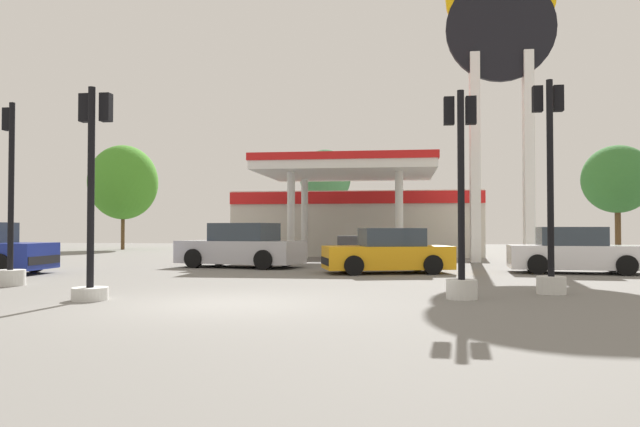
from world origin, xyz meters
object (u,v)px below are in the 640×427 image
object	(u,v)px
car_0	(575,252)
traffic_signal_2	(10,237)
car_2	(388,253)
tree_2	(617,179)
traffic_signal_3	(550,212)
tree_1	(325,178)
station_pole_sign	(501,55)
car_1	(241,247)
tree_0	(123,182)
traffic_signal_1	(92,216)
traffic_signal_0	(461,220)

from	to	relation	value
car_0	traffic_signal_2	distance (m)	16.38
car_2	tree_2	size ratio (longest dim) A/B	0.65
car_2	traffic_signal_3	world-z (taller)	traffic_signal_3
traffic_signal_3	tree_1	distance (m)	26.94
station_pole_sign	tree_2	world-z (taller)	station_pole_sign
car_1	car_2	distance (m)	5.81
car_1	car_2	world-z (taller)	car_1
traffic_signal_3	tree_2	bearing A→B (deg)	68.64
car_0	traffic_signal_3	xyz separation A→B (m)	(-2.26, -6.41, 1.13)
tree_0	station_pole_sign	bearing A→B (deg)	-28.85
car_2	tree_2	distance (m)	25.17
tree_0	tree_2	world-z (taller)	tree_0
tree_0	traffic_signal_1	bearing A→B (deg)	-65.53
car_0	traffic_signal_2	size ratio (longest dim) A/B	0.93
traffic_signal_2	tree_0	bearing A→B (deg)	109.77
car_0	car_2	size ratio (longest dim) A/B	0.99
car_2	tree_1	distance (m)	20.78
car_1	tree_2	distance (m)	26.94
car_0	traffic_signal_2	xyz separation A→B (m)	(-15.15, -6.20, 0.54)
traffic_signal_2	tree_1	distance (m)	26.01
traffic_signal_1	tree_2	size ratio (longest dim) A/B	0.64
station_pole_sign	traffic_signal_1	size ratio (longest dim) A/B	3.19
tree_1	tree_2	bearing A→B (deg)	2.30
station_pole_sign	traffic_signal_0	distance (m)	15.70
car_1	traffic_signal_1	world-z (taller)	traffic_signal_1
car_1	traffic_signal_3	distance (m)	12.00
traffic_signal_1	traffic_signal_3	bearing A→B (deg)	14.23
station_pole_sign	traffic_signal_2	size ratio (longest dim) A/B	2.97
car_0	traffic_signal_1	bearing A→B (deg)	-142.91
traffic_signal_0	tree_0	xyz separation A→B (m)	(-19.77, 26.18, 2.95)
traffic_signal_2	tree_2	bearing A→B (deg)	48.37
traffic_signal_2	tree_0	size ratio (longest dim) A/B	0.65
station_pole_sign	tree_1	xyz separation A→B (m)	(-9.09, 13.10, -4.01)
tree_0	traffic_signal_2	bearing A→B (deg)	-70.23
station_pole_sign	traffic_signal_3	distance (m)	14.28
traffic_signal_2	station_pole_sign	bearing A→B (deg)	41.34
traffic_signal_3	station_pole_sign	bearing A→B (deg)	85.43
tree_1	tree_2	size ratio (longest dim) A/B	0.99
traffic_signal_1	car_1	bearing A→B (deg)	88.15
traffic_signal_2	traffic_signal_3	xyz separation A→B (m)	(12.89, -0.20, 0.58)
tree_2	station_pole_sign	bearing A→B (deg)	-123.83
car_0	tree_2	bearing A→B (deg)	68.04
tree_1	tree_2	world-z (taller)	tree_2
station_pole_sign	traffic_signal_2	bearing A→B (deg)	-138.66
traffic_signal_1	traffic_signal_3	xyz separation A→B (m)	(9.35, 2.37, 0.12)
traffic_signal_1	tree_0	size ratio (longest dim) A/B	0.60
car_1	tree_0	size ratio (longest dim) A/B	0.68
car_2	traffic_signal_1	bearing A→B (deg)	-125.44
tree_2	traffic_signal_3	bearing A→B (deg)	-111.36
traffic_signal_2	tree_0	distance (m)	26.52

